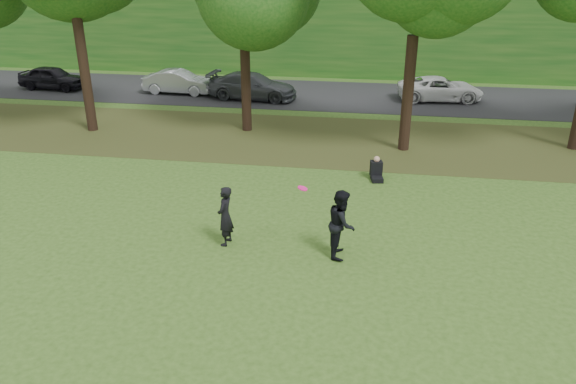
# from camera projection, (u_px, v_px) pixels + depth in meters

# --- Properties ---
(ground) EXTENTS (120.00, 120.00, 0.00)m
(ground) POSITION_uv_depth(u_px,v_px,m) (241.00, 317.00, 12.76)
(ground) COLOR #2D4D18
(ground) RESTS_ON ground
(leaf_litter) EXTENTS (60.00, 7.00, 0.01)m
(leaf_litter) POSITION_uv_depth(u_px,v_px,m) (310.00, 139.00, 24.52)
(leaf_litter) COLOR #443218
(leaf_litter) RESTS_ON ground
(street) EXTENTS (70.00, 7.00, 0.02)m
(street) POSITION_uv_depth(u_px,v_px,m) (327.00, 95.00, 31.75)
(street) COLOR black
(street) RESTS_ON ground
(far_hedge) EXTENTS (70.00, 3.00, 5.00)m
(far_hedge) POSITION_uv_depth(u_px,v_px,m) (336.00, 35.00, 36.18)
(far_hedge) COLOR #164E16
(far_hedge) RESTS_ON ground
(player_left) EXTENTS (0.49, 0.68, 1.74)m
(player_left) POSITION_uv_depth(u_px,v_px,m) (225.00, 216.00, 15.57)
(player_left) COLOR black
(player_left) RESTS_ON ground
(player_right) EXTENTS (0.73, 0.93, 1.90)m
(player_right) POSITION_uv_depth(u_px,v_px,m) (342.00, 223.00, 14.98)
(player_right) COLOR black
(player_right) RESTS_ON ground
(parked_cars) EXTENTS (35.93, 3.76, 1.44)m
(parked_cars) POSITION_uv_depth(u_px,v_px,m) (323.00, 86.00, 30.69)
(parked_cars) COLOR black
(parked_cars) RESTS_ON street
(frisbee) EXTENTS (0.32, 0.33, 0.11)m
(frisbee) POSITION_uv_depth(u_px,v_px,m) (303.00, 188.00, 14.83)
(frisbee) COLOR #FF1585
(frisbee) RESTS_ON ground
(seated_person) EXTENTS (0.53, 0.79, 0.83)m
(seated_person) POSITION_uv_depth(u_px,v_px,m) (376.00, 171.00, 20.25)
(seated_person) COLOR black
(seated_person) RESTS_ON ground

